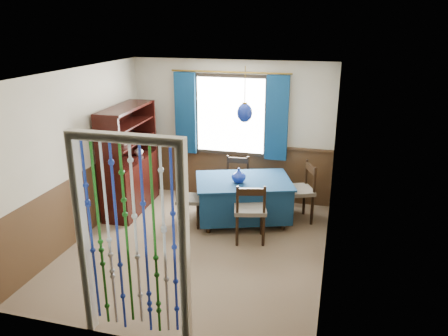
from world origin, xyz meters
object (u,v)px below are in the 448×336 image
(chair_far, at_px, (236,181))
(chair_right, at_px, (300,191))
(chair_near, at_px, (250,210))
(bowl_shelf, at_px, (123,143))
(vase_sideboard, at_px, (139,150))
(dining_table, at_px, (243,197))
(vase_table, at_px, (239,176))
(chair_left, at_px, (187,199))
(sideboard, at_px, (130,175))
(pendant_lamp, at_px, (245,113))

(chair_far, relative_size, chair_right, 0.91)
(chair_near, height_order, bowl_shelf, bowl_shelf)
(chair_far, bearing_deg, vase_sideboard, 5.01)
(dining_table, relative_size, chair_near, 1.88)
(chair_near, distance_m, vase_sideboard, 2.41)
(chair_right, xyz_separation_m, vase_sideboard, (-2.80, -0.02, 0.47))
(vase_sideboard, bearing_deg, chair_near, -22.58)
(chair_right, bearing_deg, vase_table, 90.17)
(chair_right, bearing_deg, chair_left, 86.69)
(chair_left, distance_m, sideboard, 1.22)
(pendant_lamp, xyz_separation_m, bowl_shelf, (-1.93, -0.27, -0.55))
(dining_table, xyz_separation_m, chair_far, (-0.25, 0.58, 0.05))
(chair_far, xyz_separation_m, bowl_shelf, (-1.68, -0.85, 0.79))
(vase_table, bearing_deg, vase_sideboard, 168.20)
(dining_table, xyz_separation_m, pendant_lamp, (-0.00, -0.00, 1.39))
(pendant_lamp, relative_size, vase_table, 3.98)
(chair_right, bearing_deg, bowl_shelf, 77.56)
(chair_right, bearing_deg, pendant_lamp, 84.43)
(chair_near, relative_size, chair_left, 1.14)
(chair_far, distance_m, vase_sideboard, 1.78)
(chair_near, bearing_deg, bowl_shelf, 156.30)
(chair_far, distance_m, pendant_lamp, 1.48)
(chair_left, height_order, sideboard, sideboard)
(vase_table, height_order, bowl_shelf, bowl_shelf)
(chair_near, distance_m, pendant_lamp, 1.48)
(sideboard, bearing_deg, chair_right, 3.35)
(chair_right, bearing_deg, sideboard, 72.11)
(dining_table, xyz_separation_m, sideboard, (-1.99, -0.01, 0.20))
(pendant_lamp, height_order, vase_table, pendant_lamp)
(dining_table, bearing_deg, chair_near, -88.59)
(chair_far, xyz_separation_m, sideboard, (-1.74, -0.58, 0.15))
(chair_far, relative_size, bowl_shelf, 3.93)
(chair_near, relative_size, chair_far, 1.06)
(chair_right, xyz_separation_m, vase_table, (-0.92, -0.41, 0.31))
(chair_near, distance_m, chair_right, 1.11)
(dining_table, xyz_separation_m, bowl_shelf, (-1.93, -0.27, 0.84))
(chair_right, height_order, pendant_lamp, pendant_lamp)
(dining_table, distance_m, vase_sideboard, 2.03)
(chair_far, distance_m, chair_right, 1.16)
(pendant_lamp, distance_m, vase_sideboard, 2.11)
(vase_table, distance_m, bowl_shelf, 1.94)
(dining_table, height_order, chair_near, chair_near)
(chair_far, bearing_deg, sideboard, 13.25)
(dining_table, bearing_deg, pendant_lamp, -123.66)
(bowl_shelf, bearing_deg, vase_sideboard, 90.00)
(sideboard, height_order, bowl_shelf, sideboard)
(sideboard, xyz_separation_m, vase_table, (1.94, -0.11, 0.20))
(chair_right, relative_size, sideboard, 0.54)
(dining_table, height_order, chair_right, chair_right)
(chair_far, height_order, vase_sideboard, vase_sideboard)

